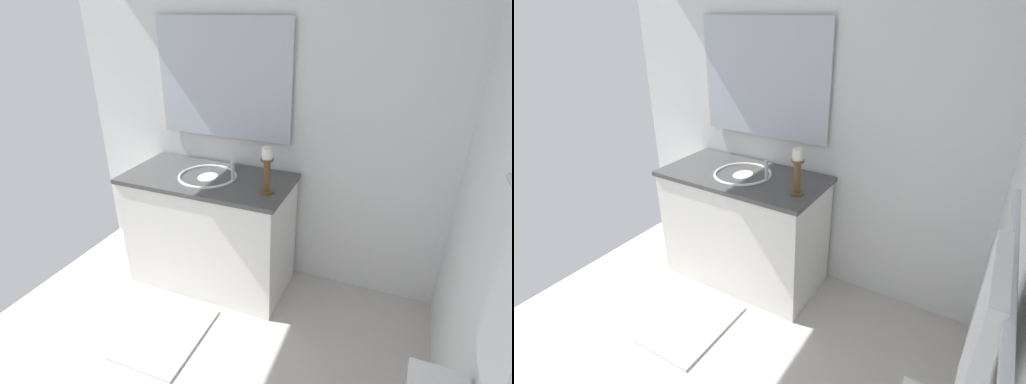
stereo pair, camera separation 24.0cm
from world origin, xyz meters
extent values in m
cube|color=white|center=(0.00, 1.36, 1.23)|extent=(2.71, 0.04, 2.45)
cube|color=white|center=(-1.35, 0.00, 1.23)|extent=(0.04, 2.72, 2.45)
cube|color=white|center=(-1.03, -0.21, 0.40)|extent=(0.55, 1.11, 0.81)
cube|color=#4C4C4C|center=(-1.03, -0.21, 0.82)|extent=(0.58, 1.14, 0.03)
sphere|color=black|center=(-1.13, -0.77, 0.44)|extent=(0.02, 0.02, 0.02)
sphere|color=black|center=(-0.93, -0.77, 0.44)|extent=(0.02, 0.02, 0.02)
ellipsoid|color=white|center=(-1.03, -0.21, 0.79)|extent=(0.38, 0.30, 0.11)
torus|color=white|center=(-1.03, -0.21, 0.84)|extent=(0.40, 0.40, 0.02)
cylinder|color=silver|center=(-1.03, -0.02, 0.91)|extent=(0.02, 0.02, 0.14)
cube|color=silver|center=(-1.31, -0.21, 1.43)|extent=(0.02, 0.97, 0.79)
cylinder|color=brown|center=(-0.95, 0.25, 0.84)|extent=(0.09, 0.09, 0.01)
cylinder|color=brown|center=(-0.95, 0.25, 0.94)|extent=(0.04, 0.04, 0.21)
cylinder|color=brown|center=(-0.95, 0.25, 1.05)|extent=(0.08, 0.08, 0.01)
cylinder|color=white|center=(-0.95, 0.25, 1.09)|extent=(0.06, 0.06, 0.07)
cylinder|color=silver|center=(0.24, 1.30, 1.42)|extent=(0.85, 0.02, 0.02)
cube|color=white|center=(0.24, 1.28, 1.23)|extent=(0.28, 0.03, 0.41)
cube|color=silver|center=(-0.40, -0.21, 0.01)|extent=(0.60, 0.44, 0.02)
camera|label=1|loc=(1.07, 1.00, 1.86)|focal=27.12mm
camera|label=2|loc=(0.96, 1.22, 1.86)|focal=27.12mm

